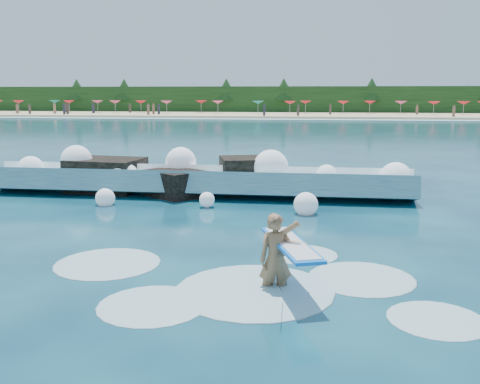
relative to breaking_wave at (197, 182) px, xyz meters
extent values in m
plane|color=#07243C|center=(0.95, -7.78, -0.48)|extent=(200.00, 200.00, 0.00)
cube|color=tan|center=(0.95, 70.22, -0.28)|extent=(140.00, 20.00, 0.40)
cube|color=silver|center=(0.95, 59.22, -0.44)|extent=(140.00, 5.00, 0.08)
cube|color=black|center=(0.95, 80.22, 2.02)|extent=(140.00, 4.00, 5.00)
cube|color=teal|center=(0.00, -0.16, -0.08)|extent=(15.88, 2.42, 1.33)
cube|color=white|center=(0.00, 0.64, 0.32)|extent=(15.88, 1.12, 0.62)
cube|color=black|center=(-3.74, 0.32, 0.03)|extent=(2.93, 2.32, 1.47)
cube|color=black|center=(-0.74, -0.48, -0.08)|extent=(2.58, 2.51, 1.13)
cube|color=black|center=(1.96, 0.72, 0.08)|extent=(2.69, 2.39, 1.59)
imported|color=olive|center=(3.70, -9.61, 0.12)|extent=(0.75, 0.59, 1.81)
cube|color=blue|center=(3.98, -9.56, 0.43)|extent=(1.36, 2.53, 0.06)
cube|color=white|center=(3.98, -9.56, 0.45)|extent=(1.19, 2.30, 0.06)
cylinder|color=black|center=(3.88, -10.81, -0.03)|extent=(0.01, 0.91, 0.43)
sphere|color=white|center=(-6.68, -0.08, 0.36)|extent=(1.02, 1.02, 1.02)
sphere|color=white|center=(-4.85, 0.11, 0.70)|extent=(1.22, 1.22, 1.22)
sphere|color=white|center=(-2.78, -0.38, 0.16)|extent=(1.18, 1.18, 1.18)
sphere|color=white|center=(-0.77, 0.55, 0.65)|extent=(1.19, 1.19, 1.19)
sphere|color=white|center=(1.37, -0.45, 0.06)|extent=(0.76, 0.76, 0.76)
sphere|color=white|center=(2.78, 0.08, 0.59)|extent=(1.31, 1.31, 1.31)
sphere|color=white|center=(4.83, 0.25, 0.26)|extent=(0.88, 0.88, 0.88)
sphere|color=white|center=(7.28, -0.03, 0.28)|extent=(1.18, 1.18, 1.18)
sphere|color=white|center=(-2.70, -2.40, -0.24)|extent=(0.67, 0.67, 0.67)
sphere|color=white|center=(0.84, -2.31, -0.22)|extent=(0.52, 0.52, 0.52)
sphere|color=white|center=(4.15, -2.84, -0.17)|extent=(0.78, 0.78, 0.78)
ellipsoid|color=silver|center=(3.30, -9.74, -0.48)|extent=(3.14, 3.14, 0.16)
ellipsoid|color=silver|center=(1.55, -10.73, -0.48)|extent=(2.02, 2.02, 0.10)
ellipsoid|color=silver|center=(5.42, -8.74, -0.48)|extent=(2.23, 2.23, 0.11)
ellipsoid|color=silver|center=(-0.17, -8.54, -0.48)|extent=(2.40, 2.40, 0.12)
ellipsoid|color=silver|center=(4.18, -7.24, -0.48)|extent=(1.66, 1.66, 0.08)
ellipsoid|color=silver|center=(6.52, -10.66, -0.48)|extent=(1.69, 1.69, 0.08)
cone|color=red|center=(-48.81, 71.40, 1.77)|extent=(2.00, 2.00, 0.50)
cone|color=#137977|center=(-43.42, 74.42, 1.77)|extent=(2.00, 2.00, 0.50)
cone|color=red|center=(-39.63, 72.28, 1.77)|extent=(2.00, 2.00, 0.50)
cone|color=#E3427A|center=(-34.33, 72.48, 1.77)|extent=(2.00, 2.00, 0.50)
cone|color=#E3427A|center=(-30.66, 71.41, 1.77)|extent=(2.00, 2.00, 0.50)
cone|color=red|center=(-26.13, 71.90, 1.77)|extent=(2.00, 2.00, 0.50)
cone|color=#E3427A|center=(-20.90, 69.85, 1.77)|extent=(2.00, 2.00, 0.50)
cone|color=red|center=(-15.91, 74.55, 1.77)|extent=(2.00, 2.00, 0.50)
cone|color=#E3427A|center=(-12.30, 71.40, 1.77)|extent=(2.00, 2.00, 0.50)
cone|color=#137977|center=(-5.32, 70.54, 1.77)|extent=(2.00, 2.00, 0.50)
cone|color=red|center=(0.03, 69.89, 1.77)|extent=(2.00, 2.00, 0.50)
cone|color=red|center=(2.52, 73.59, 1.77)|extent=(2.00, 2.00, 0.50)
cone|color=red|center=(8.81, 72.01, 1.77)|extent=(2.00, 2.00, 0.50)
cone|color=red|center=(13.29, 73.69, 1.77)|extent=(2.00, 2.00, 0.50)
cone|color=#E3427A|center=(18.20, 72.75, 1.77)|extent=(2.00, 2.00, 0.50)
cone|color=red|center=(22.85, 69.76, 1.77)|extent=(2.00, 2.00, 0.50)
cone|color=red|center=(27.63, 70.75, 1.77)|extent=(2.00, 2.00, 0.50)
cube|color=#3F332D|center=(-9.99, 73.34, 0.60)|extent=(0.35, 0.22, 1.36)
cube|color=brown|center=(6.60, 68.19, 0.71)|extent=(0.35, 0.22, 1.57)
cube|color=#3F332D|center=(16.53, 63.52, 0.71)|extent=(0.35, 0.22, 1.58)
cube|color=#262633|center=(-49.13, 73.45, 0.72)|extent=(0.35, 0.22, 1.59)
cube|color=#8C664C|center=(-4.46, 71.11, 0.62)|extent=(0.35, 0.22, 1.39)
cube|color=#262633|center=(-35.19, 72.70, 0.70)|extent=(0.35, 0.22, 1.56)
cube|color=brown|center=(21.18, 66.66, 0.62)|extent=(0.35, 0.22, 1.39)
cube|color=brown|center=(-14.90, 64.05, 0.62)|extent=(0.35, 0.22, 1.40)
cube|color=#262633|center=(-42.89, 71.06, 0.72)|extent=(0.35, 0.22, 1.60)
cube|color=brown|center=(-26.52, 70.04, 0.65)|extent=(0.35, 0.22, 1.47)
cube|color=#3F332D|center=(21.23, 70.10, 0.70)|extent=(0.35, 0.22, 1.56)
cube|color=brown|center=(4.86, 72.30, 0.68)|extent=(0.35, 0.22, 1.51)
cube|color=#3F332D|center=(5.68, 70.22, 0.64)|extent=(0.35, 0.22, 1.43)
camera|label=1|loc=(4.40, -19.54, 3.30)|focal=40.00mm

